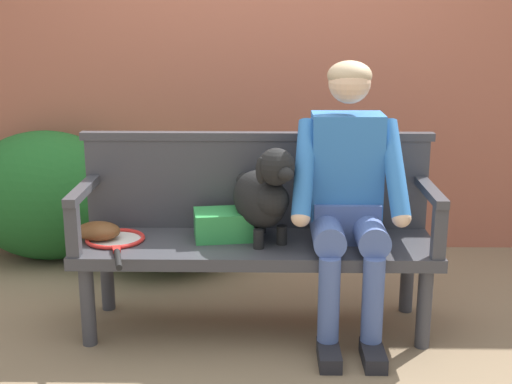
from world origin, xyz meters
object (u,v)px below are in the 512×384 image
at_px(garden_bench, 256,252).
at_px(person_seated, 348,189).
at_px(tennis_racket, 115,241).
at_px(dog_on_bench, 264,194).
at_px(baseball_glove, 98,231).
at_px(sports_bag, 223,225).

height_order(garden_bench, person_seated, person_seated).
relative_size(person_seated, tennis_racket, 2.28).
distance_m(dog_on_bench, baseball_glove, 0.84).
bearing_deg(tennis_racket, sports_bag, 8.60).
bearing_deg(sports_bag, baseball_glove, -176.60).
relative_size(person_seated, baseball_glove, 6.02).
distance_m(tennis_racket, sports_bag, 0.53).
bearing_deg(dog_on_bench, baseball_glove, 178.01).
bearing_deg(dog_on_bench, sports_bag, 162.32).
relative_size(garden_bench, person_seated, 1.32).
xyz_separation_m(garden_bench, tennis_racket, (-0.68, -0.03, 0.07)).
relative_size(baseball_glove, sports_bag, 0.79).
relative_size(dog_on_bench, baseball_glove, 2.22).
height_order(dog_on_bench, tennis_racket, dog_on_bench).
distance_m(person_seated, sports_bag, 0.64).
bearing_deg(dog_on_bench, garden_bench, 155.88).
xyz_separation_m(tennis_racket, baseball_glove, (-0.09, 0.04, 0.04)).
bearing_deg(person_seated, dog_on_bench, -179.82).
bearing_deg(sports_bag, garden_bench, -16.05).
bearing_deg(sports_bag, person_seated, -6.02).
height_order(person_seated, baseball_glove, person_seated).
xyz_separation_m(garden_bench, person_seated, (0.44, -0.02, 0.33)).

